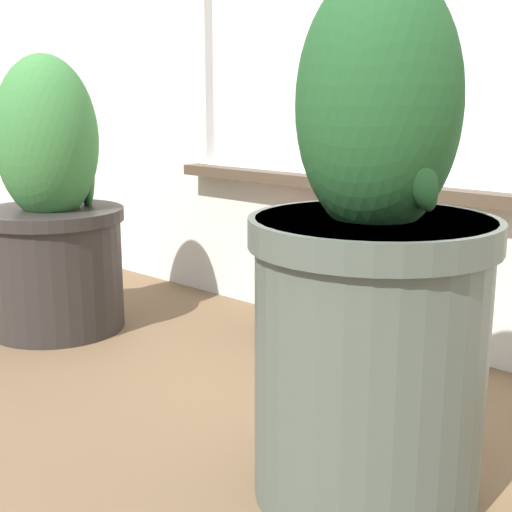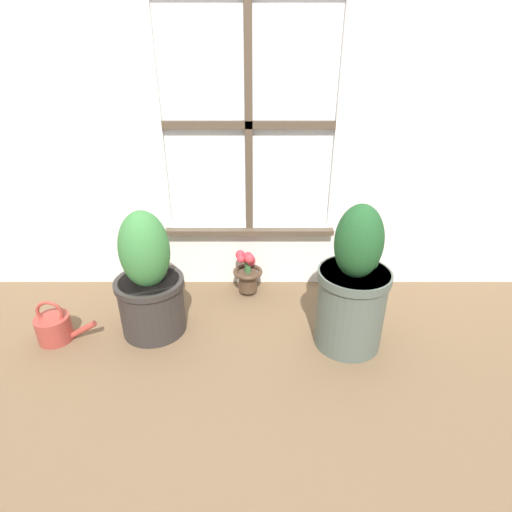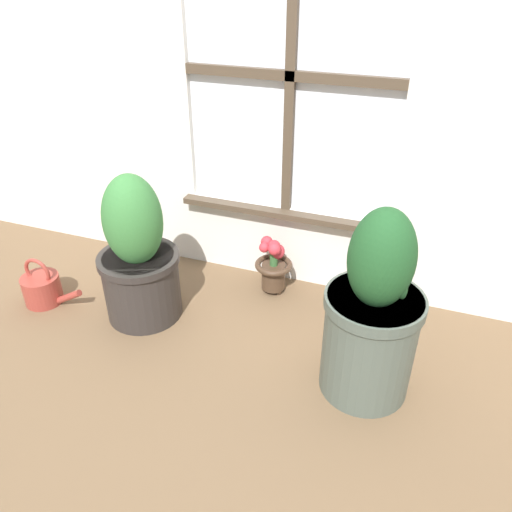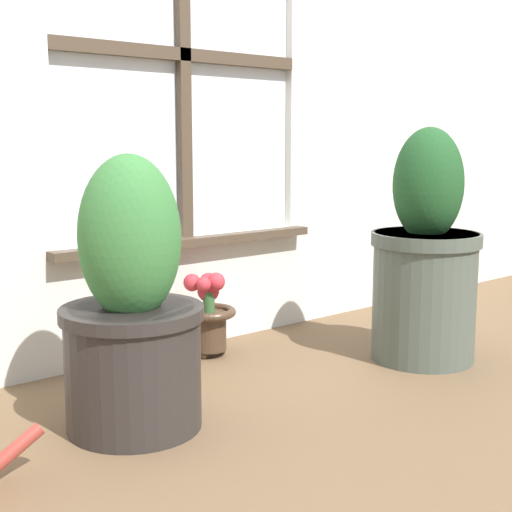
# 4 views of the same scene
# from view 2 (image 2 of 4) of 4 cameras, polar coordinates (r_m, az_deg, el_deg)

# --- Properties ---
(ground_plane) EXTENTS (10.00, 10.00, 0.00)m
(ground_plane) POSITION_cam_2_polar(r_m,az_deg,el_deg) (1.71, -1.19, -15.37)
(ground_plane) COLOR brown
(wall_with_window) EXTENTS (4.40, 0.10, 2.50)m
(wall_with_window) POSITION_cam_2_polar(r_m,az_deg,el_deg) (1.96, -1.16, 30.34)
(wall_with_window) COLOR silver
(wall_with_window) RESTS_ON ground_plane
(potted_plant_left) EXTENTS (0.30, 0.30, 0.59)m
(potted_plant_left) POSITION_cam_2_polar(r_m,az_deg,el_deg) (1.82, -15.02, -3.68)
(potted_plant_left) COLOR #2D2826
(potted_plant_left) RESTS_ON ground_plane
(potted_plant_right) EXTENTS (0.30, 0.30, 0.65)m
(potted_plant_right) POSITION_cam_2_polar(r_m,az_deg,el_deg) (1.71, 13.65, -4.64)
(potted_plant_right) COLOR #4C564C
(potted_plant_right) RESTS_ON ground_plane
(flower_vase) EXTENTS (0.16, 0.16, 0.24)m
(flower_vase) POSITION_cam_2_polar(r_m,az_deg,el_deg) (2.09, -1.21, -2.28)
(flower_vase) COLOR #473323
(flower_vase) RESTS_ON ground_plane
(watering_can) EXTENTS (0.27, 0.15, 0.20)m
(watering_can) POSITION_cam_2_polar(r_m,az_deg,el_deg) (2.01, -26.81, -9.08)
(watering_can) COLOR #99382D
(watering_can) RESTS_ON ground_plane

